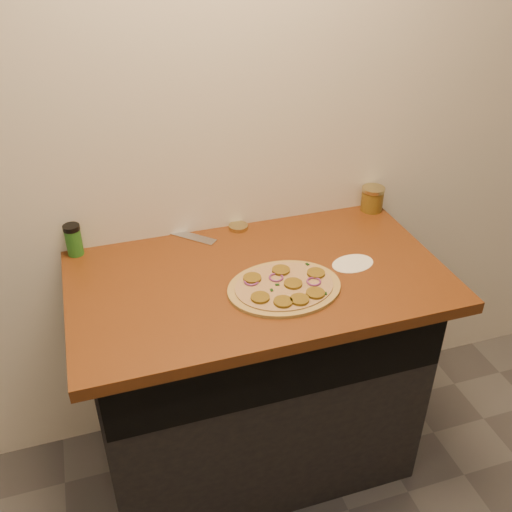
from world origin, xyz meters
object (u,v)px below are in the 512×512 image
object	(u,v)px
chefs_knife	(170,230)
spice_shaker	(74,240)
pizza	(285,287)
salsa_jar	(372,199)

from	to	relation	value
chefs_knife	spice_shaker	size ratio (longest dim) A/B	2.23
pizza	salsa_jar	world-z (taller)	salsa_jar
pizza	chefs_knife	world-z (taller)	pizza
pizza	salsa_jar	distance (m)	0.63
chefs_knife	salsa_jar	bearing A→B (deg)	-5.10
chefs_knife	spice_shaker	bearing A→B (deg)	-170.65
chefs_knife	spice_shaker	world-z (taller)	spice_shaker
salsa_jar	pizza	bearing A→B (deg)	-141.84
chefs_knife	spice_shaker	xyz separation A→B (m)	(-0.33, -0.05, 0.05)
pizza	chefs_knife	xyz separation A→B (m)	(-0.27, 0.46, -0.00)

